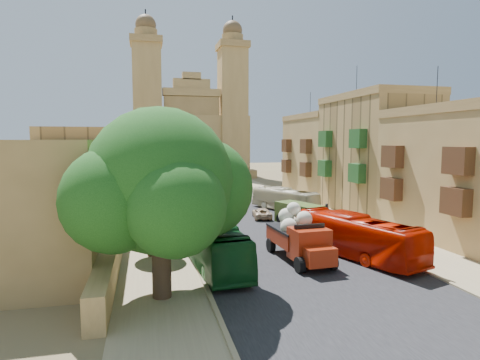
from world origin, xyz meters
name	(u,v)px	position (x,y,z in m)	size (l,w,h in m)	color
ground	(361,310)	(0.00, 0.00, 0.00)	(260.00, 260.00, 0.00)	brown
road_surface	(232,209)	(0.00, 30.00, 0.01)	(14.00, 140.00, 0.01)	black
sidewalk_east	(305,207)	(9.50, 30.00, 0.01)	(5.00, 140.00, 0.01)	#91805F
sidewalk_west	(153,213)	(-9.50, 30.00, 0.01)	(5.00, 140.00, 0.01)	#91805F
kerb_east	(287,207)	(7.00, 30.00, 0.06)	(0.25, 140.00, 0.12)	#91805F
kerb_west	(175,211)	(-7.00, 30.00, 0.06)	(0.25, 140.00, 0.12)	#91805F
townhouse_b	(466,173)	(15.95, 11.00, 5.66)	(9.00, 14.00, 14.90)	#9B7A46
townhouse_c	(374,153)	(15.95, 25.00, 6.91)	(9.00, 14.00, 17.40)	#A5824B
townhouse_d	(323,155)	(15.95, 39.00, 6.16)	(9.00, 14.00, 15.90)	#9B7A46
west_wall	(121,223)	(-12.50, 20.00, 0.90)	(1.00, 40.00, 1.80)	#9B7A46
west_building_low	(48,192)	(-18.00, 18.00, 4.20)	(10.00, 28.00, 8.40)	olive
west_building_mid	(90,164)	(-18.00, 44.00, 5.00)	(10.00, 22.00, 10.00)	#A5824B
church	(189,136)	(0.00, 78.61, 9.52)	(28.00, 22.50, 36.30)	#9B7A46
ficus_tree	(162,186)	(-9.41, 4.01, 5.98)	(10.13, 9.32, 10.13)	#3B2A1D
street_tree_a	(150,208)	(-10.00, 12.00, 3.55)	(3.44, 3.44, 5.29)	#3B2A1D
street_tree_b	(148,195)	(-10.00, 24.00, 2.91)	(2.83, 2.83, 4.36)	#3B2A1D
street_tree_c	(147,176)	(-10.00, 36.00, 3.78)	(3.67, 3.67, 5.64)	#3B2A1D
street_tree_d	(147,173)	(-10.00, 48.00, 3.17)	(3.09, 3.09, 4.75)	#3B2A1D
red_truck	(299,236)	(0.15, 8.56, 1.74)	(3.07, 6.93, 3.96)	maroon
olive_pickup	(299,214)	(4.67, 20.00, 1.02)	(3.88, 5.53, 2.10)	#3E5520
bus_green_north	(212,243)	(-5.96, 8.87, 1.53)	(2.57, 11.00, 3.07)	#114B1D
bus_red_east	(355,236)	(4.35, 8.43, 1.52)	(2.55, 10.91, 3.04)	#B71300
bus_cream_east	(284,199)	(5.89, 27.76, 1.35)	(2.28, 9.73, 2.71)	beige
car_blue_a	(211,227)	(-4.57, 18.09, 0.59)	(1.39, 3.45, 1.18)	#335EA4
car_white_a	(211,201)	(-2.19, 32.89, 0.69)	(1.47, 4.21, 1.39)	white
car_cream	(262,213)	(1.93, 23.86, 0.56)	(1.84, 4.00, 1.11)	tan
car_dkblue	(191,189)	(-3.25, 46.73, 0.62)	(1.73, 4.26, 1.24)	#0F1A4B
car_white_b	(219,192)	(0.50, 41.87, 0.71)	(1.67, 4.16, 1.42)	silver
car_blue_b	(200,183)	(-0.50, 55.58, 0.64)	(1.36, 3.90, 1.29)	#3980BD
pedestrian_a	(394,240)	(7.86, 8.93, 0.91)	(0.66, 0.44, 1.82)	#252425
pedestrian_c	(326,213)	(7.73, 20.18, 0.99)	(1.16, 0.48, 1.97)	#2E2D32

